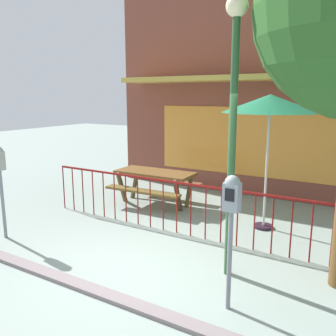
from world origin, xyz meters
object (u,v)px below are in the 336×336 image
at_px(picnic_table_left, 155,178).
at_px(street_lamp, 234,99).
at_px(parking_meter_near, 231,207).
at_px(patio_umbrella, 270,105).

xyz_separation_m(picnic_table_left, street_lamp, (2.66, -2.24, 1.82)).
xyz_separation_m(parking_meter_near, street_lamp, (-0.31, 0.78, 1.18)).
distance_m(patio_umbrella, parking_meter_near, 3.03).
height_order(parking_meter_near, street_lamp, street_lamp).
xyz_separation_m(picnic_table_left, parking_meter_near, (2.97, -3.02, 0.64)).
relative_size(picnic_table_left, parking_meter_near, 1.14).
relative_size(patio_umbrella, street_lamp, 0.68).
xyz_separation_m(patio_umbrella, street_lamp, (0.07, -2.03, 0.11)).
bearing_deg(picnic_table_left, patio_umbrella, -4.64).
relative_size(picnic_table_left, patio_umbrella, 0.74).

